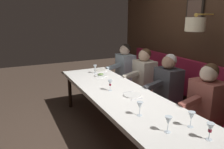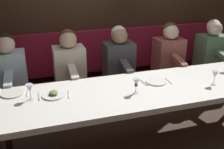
% 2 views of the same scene
% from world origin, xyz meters
% --- Properties ---
extents(ground_plane, '(12.00, 12.00, 0.00)m').
position_xyz_m(ground_plane, '(0.00, 0.00, 0.00)').
color(ground_plane, '#423328').
extents(dining_table, '(0.90, 3.29, 0.74)m').
position_xyz_m(dining_table, '(0.00, 0.00, 0.68)').
color(dining_table, silver).
rests_on(dining_table, ground_plane).
extents(banquette_bench, '(0.52, 3.49, 0.45)m').
position_xyz_m(banquette_bench, '(0.89, 0.00, 0.23)').
color(banquette_bench, maroon).
rests_on(banquette_bench, ground_plane).
extents(back_wall_panel, '(0.59, 4.69, 2.90)m').
position_xyz_m(back_wall_panel, '(1.46, -0.00, 1.36)').
color(back_wall_panel, '#382316').
rests_on(back_wall_panel, ground_plane).
extents(diner_near, '(0.60, 0.40, 0.79)m').
position_xyz_m(diner_near, '(0.88, -0.72, 0.82)').
color(diner_near, '#934C42').
rests_on(diner_near, banquette_bench).
extents(diner_middle, '(0.60, 0.40, 0.79)m').
position_xyz_m(diner_middle, '(0.88, 0.05, 0.82)').
color(diner_middle, '#3D3D42').
rests_on(diner_middle, banquette_bench).
extents(diner_far, '(0.60, 0.40, 0.79)m').
position_xyz_m(diner_far, '(0.88, 0.73, 0.82)').
color(diner_far, beige).
rests_on(diner_far, banquette_bench).
extents(diner_farthest, '(0.60, 0.40, 0.79)m').
position_xyz_m(diner_farthest, '(0.88, 1.47, 0.82)').
color(diner_farthest, silver).
rests_on(diner_farthest, banquette_bench).
extents(place_setting_0, '(0.24, 0.32, 0.01)m').
position_xyz_m(place_setting_0, '(0.28, 1.41, 0.75)').
color(place_setting_0, silver).
rests_on(place_setting_0, dining_table).
extents(place_setting_1, '(0.24, 0.32, 0.01)m').
position_xyz_m(place_setting_1, '(0.10, -0.14, 0.75)').
color(place_setting_1, white).
rests_on(place_setting_1, dining_table).
extents(place_setting_2, '(0.24, 0.32, 0.05)m').
position_xyz_m(place_setting_2, '(0.11, 1.01, 0.75)').
color(place_setting_2, white).
rests_on(place_setting_2, dining_table).
extents(wine_glass_0, '(0.07, 0.07, 0.16)m').
position_xyz_m(wine_glass_0, '(0.17, -1.15, 0.86)').
color(wine_glass_0, silver).
rests_on(wine_glass_0, dining_table).
extents(wine_glass_1, '(0.07, 0.07, 0.16)m').
position_xyz_m(wine_glass_1, '(-0.11, -1.13, 0.86)').
color(wine_glass_1, silver).
rests_on(wine_glass_1, dining_table).
extents(wine_glass_2, '(0.07, 0.07, 0.16)m').
position_xyz_m(wine_glass_2, '(0.09, 1.24, 0.86)').
color(wine_glass_2, silver).
rests_on(wine_glass_2, dining_table).
extents(wine_glass_3, '(0.07, 0.07, 0.16)m').
position_xyz_m(wine_glass_3, '(-0.15, -0.71, 0.86)').
color(wine_glass_3, silver).
rests_on(wine_glass_3, dining_table).
extents(wine_glass_4, '(0.07, 0.07, 0.16)m').
position_xyz_m(wine_glass_4, '(-0.09, 0.19, 0.86)').
color(wine_glass_4, silver).
rests_on(wine_glass_4, dining_table).
extents(wine_glass_5, '(0.07, 0.07, 0.16)m').
position_xyz_m(wine_glass_5, '(0.14, -1.40, 0.86)').
color(wine_glass_5, silver).
rests_on(wine_glass_5, dining_table).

